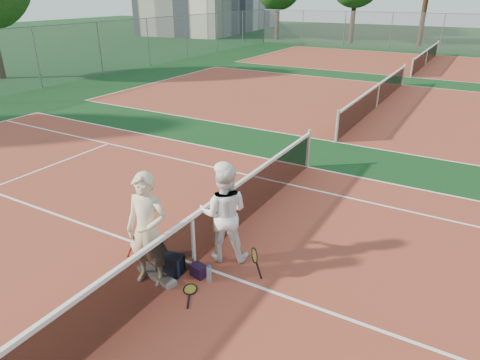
% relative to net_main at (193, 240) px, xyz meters
% --- Properties ---
extents(ground, '(130.00, 130.00, 0.00)m').
position_rel_net_main_xyz_m(ground, '(0.00, 0.00, -0.51)').
color(ground, black).
rests_on(ground, ground).
extents(court_main, '(23.77, 10.97, 0.01)m').
position_rel_net_main_xyz_m(court_main, '(0.00, 0.00, -0.51)').
color(court_main, brown).
rests_on(court_main, ground).
extents(court_far_a, '(23.77, 10.97, 0.01)m').
position_rel_net_main_xyz_m(court_far_a, '(0.00, 13.50, -0.51)').
color(court_far_a, brown).
rests_on(court_far_a, ground).
extents(court_far_b, '(23.77, 10.97, 0.01)m').
position_rel_net_main_xyz_m(court_far_b, '(0.00, 27.00, -0.51)').
color(court_far_b, brown).
rests_on(court_far_b, ground).
extents(net_main, '(0.10, 10.98, 1.02)m').
position_rel_net_main_xyz_m(net_main, '(0.00, 0.00, 0.00)').
color(net_main, black).
rests_on(net_main, ground).
extents(net_far_a, '(0.10, 10.98, 1.02)m').
position_rel_net_main_xyz_m(net_far_a, '(0.00, 13.50, 0.00)').
color(net_far_a, black).
rests_on(net_far_a, ground).
extents(net_far_b, '(0.10, 10.98, 1.02)m').
position_rel_net_main_xyz_m(net_far_b, '(0.00, 27.00, 0.00)').
color(net_far_b, black).
rests_on(net_far_b, ground).
extents(fence_back, '(32.00, 0.06, 3.00)m').
position_rel_net_main_xyz_m(fence_back, '(0.00, 34.00, 0.99)').
color(fence_back, slate).
rests_on(fence_back, ground).
extents(player_a, '(0.81, 0.62, 2.00)m').
position_rel_net_main_xyz_m(player_a, '(-0.35, -0.75, 0.49)').
color(player_a, beige).
rests_on(player_a, ground).
extents(player_b, '(1.11, 1.01, 1.85)m').
position_rel_net_main_xyz_m(player_b, '(0.35, 0.49, 0.41)').
color(player_b, white).
rests_on(player_b, ground).
extents(racket_red, '(0.35, 0.34, 0.56)m').
position_rel_net_main_xyz_m(racket_red, '(-1.04, -0.38, -0.23)').
color(racket_red, maroon).
rests_on(racket_red, ground).
extents(racket_black_held, '(0.25, 0.31, 0.58)m').
position_rel_net_main_xyz_m(racket_black_held, '(1.13, 0.20, -0.22)').
color(racket_black_held, black).
rests_on(racket_black_held, ground).
extents(racket_spare, '(0.54, 0.65, 0.03)m').
position_rel_net_main_xyz_m(racket_spare, '(0.37, -0.64, -0.49)').
color(racket_spare, black).
rests_on(racket_spare, ground).
extents(sports_bag_navy, '(0.48, 0.37, 0.34)m').
position_rel_net_main_xyz_m(sports_bag_navy, '(-0.21, -0.40, -0.34)').
color(sports_bag_navy, black).
rests_on(sports_bag_navy, ground).
extents(sports_bag_purple, '(0.30, 0.24, 0.22)m').
position_rel_net_main_xyz_m(sports_bag_purple, '(0.27, -0.24, -0.40)').
color(sports_bag_purple, black).
rests_on(sports_bag_purple, ground).
extents(net_cover_canvas, '(0.88, 0.37, 0.09)m').
position_rel_net_main_xyz_m(net_cover_canvas, '(-0.34, -0.65, -0.46)').
color(net_cover_canvas, slate).
rests_on(net_cover_canvas, ground).
extents(water_bottle, '(0.09, 0.09, 0.30)m').
position_rel_net_main_xyz_m(water_bottle, '(0.53, -0.30, -0.36)').
color(water_bottle, '#AAC4D8').
rests_on(water_bottle, ground).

